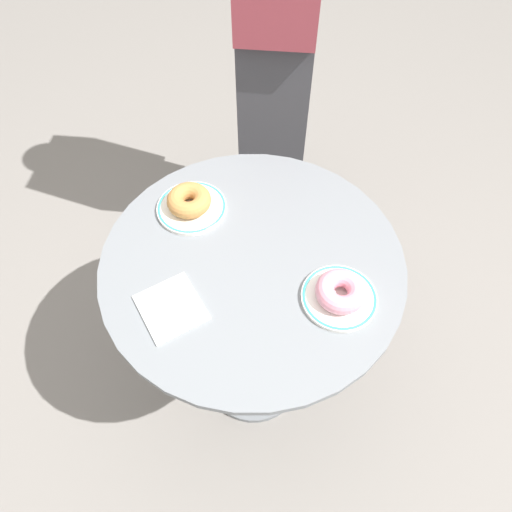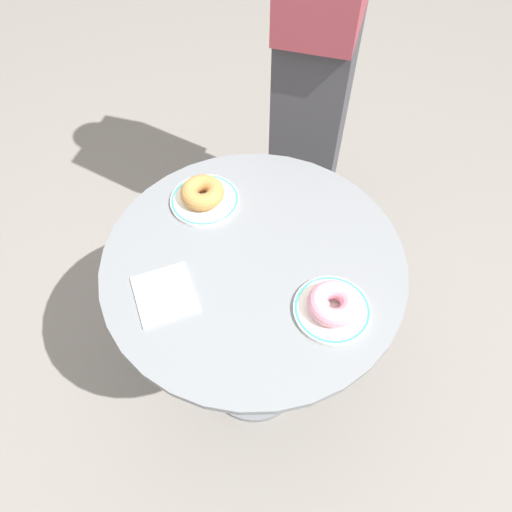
% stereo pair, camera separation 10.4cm
% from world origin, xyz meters
% --- Properties ---
extents(ground_plane, '(7.00, 7.00, 0.02)m').
position_xyz_m(ground_plane, '(0.00, 0.00, -0.01)').
color(ground_plane, gray).
extents(cafe_table, '(0.71, 0.71, 0.73)m').
position_xyz_m(cafe_table, '(0.00, 0.00, 0.52)').
color(cafe_table, slate).
rests_on(cafe_table, ground).
extents(plate_left, '(0.18, 0.18, 0.01)m').
position_xyz_m(plate_left, '(-0.22, 0.02, 0.74)').
color(plate_left, white).
rests_on(plate_left, cafe_table).
extents(plate_right, '(0.17, 0.17, 0.01)m').
position_xyz_m(plate_right, '(0.22, 0.04, 0.74)').
color(plate_right, white).
rests_on(plate_right, cafe_table).
extents(donut_old_fashioned, '(0.12, 0.12, 0.04)m').
position_xyz_m(donut_old_fashioned, '(-0.22, 0.02, 0.76)').
color(donut_old_fashioned, '#BC7F42').
rests_on(donut_old_fashioned, plate_left).
extents(donut_pink_frosted, '(0.13, 0.13, 0.04)m').
position_xyz_m(donut_pink_frosted, '(0.22, 0.04, 0.76)').
color(donut_pink_frosted, pink).
rests_on(donut_pink_frosted, plate_right).
extents(paper_napkin, '(0.17, 0.17, 0.01)m').
position_xyz_m(paper_napkin, '(-0.05, -0.21, 0.73)').
color(paper_napkin, white).
rests_on(paper_napkin, cafe_table).
extents(person_figure, '(0.39, 0.44, 1.69)m').
position_xyz_m(person_figure, '(-0.40, 0.61, 0.84)').
color(person_figure, '#3D3D42').
rests_on(person_figure, ground).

